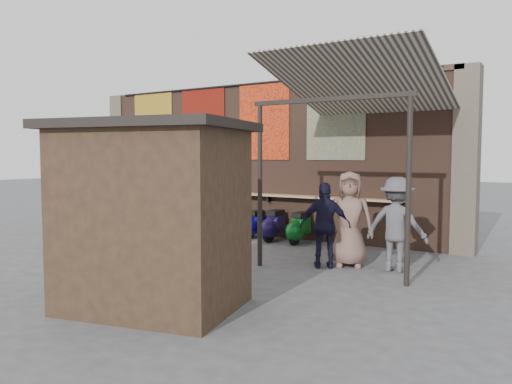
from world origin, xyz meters
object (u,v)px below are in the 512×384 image
at_px(shopper_tan, 349,219).
at_px(shopper_grey, 396,224).
at_px(scooter_stool_3, 216,220).
at_px(market_stall, 153,220).
at_px(scooter_stool_5, 254,225).
at_px(shopper_navy, 325,225).
at_px(shelf_box, 219,187).
at_px(scooter_stool_0, 163,216).
at_px(scooter_stool_1, 178,219).
at_px(scooter_stool_7, 299,228).
at_px(scooter_stool_4, 235,223).
at_px(diner_right, 155,199).
at_px(scooter_stool_2, 196,220).
at_px(diner_left, 182,204).
at_px(scooter_stool_6, 274,226).

bearing_deg(shopper_tan, shopper_grey, -17.07).
relative_size(scooter_stool_3, market_stall, 0.32).
bearing_deg(scooter_stool_5, shopper_navy, -36.20).
bearing_deg(shopper_navy, shopper_tan, -159.98).
bearing_deg(shelf_box, shopper_navy, -29.59).
xyz_separation_m(scooter_stool_0, market_stall, (5.08, -5.65, 0.86)).
bearing_deg(scooter_stool_3, scooter_stool_0, -179.97).
bearing_deg(scooter_stool_1, shopper_tan, -16.50).
distance_m(shelf_box, scooter_stool_7, 2.80).
xyz_separation_m(scooter_stool_1, shopper_grey, (6.64, -1.64, 0.53)).
distance_m(scooter_stool_4, scooter_stool_7, 1.90).
distance_m(scooter_stool_0, diner_right, 0.57).
distance_m(scooter_stool_3, shopper_grey, 5.66).
bearing_deg(scooter_stool_4, scooter_stool_2, 179.68).
bearing_deg(scooter_stool_0, shopper_tan, -15.44).
distance_m(scooter_stool_2, market_stall, 6.86).
height_order(shopper_grey, market_stall, market_stall).
height_order(scooter_stool_3, diner_left, diner_left).
relative_size(scooter_stool_0, scooter_stool_5, 1.04).
bearing_deg(diner_right, scooter_stool_3, -7.80).
bearing_deg(scooter_stool_6, shopper_navy, -41.76).
height_order(scooter_stool_1, scooter_stool_6, scooter_stool_6).
bearing_deg(scooter_stool_4, scooter_stool_1, -179.33).
relative_size(diner_left, shopper_tan, 0.85).
height_order(shelf_box, diner_right, diner_right).
relative_size(scooter_stool_4, shopper_navy, 0.48).
distance_m(scooter_stool_3, shopper_tan, 4.86).
xyz_separation_m(scooter_stool_4, scooter_stool_6, (1.19, -0.02, 0.01)).
height_order(scooter_stool_1, scooter_stool_4, scooter_stool_4).
xyz_separation_m(scooter_stool_2, diner_right, (-1.56, 0.01, 0.50)).
xyz_separation_m(shopper_navy, market_stall, (-0.98, -3.51, 0.42)).
bearing_deg(shopper_tan, scooter_stool_5, 129.95).
distance_m(scooter_stool_2, shopper_grey, 6.26).
bearing_deg(shopper_navy, scooter_stool_0, -48.13).
xyz_separation_m(scooter_stool_1, shopper_tan, (5.76, -1.71, 0.57)).
bearing_deg(shelf_box, scooter_stool_1, -164.07).
relative_size(scooter_stool_2, shopper_navy, 0.46).
xyz_separation_m(diner_left, shopper_navy, (5.33, -2.12, 0.04)).
bearing_deg(diner_left, market_stall, -29.98).
distance_m(scooter_stool_5, shopper_navy, 3.68).
relative_size(shelf_box, shopper_navy, 0.37).
relative_size(scooter_stool_7, market_stall, 0.32).
xyz_separation_m(shelf_box, scooter_stool_6, (1.93, -0.34, -0.88)).
distance_m(scooter_stool_4, market_stall, 6.22).
height_order(shelf_box, scooter_stool_1, shelf_box).
relative_size(scooter_stool_1, shopper_grey, 0.41).
distance_m(shelf_box, scooter_stool_1, 1.54).
distance_m(scooter_stool_3, diner_left, 1.22).
relative_size(diner_right, shopper_tan, 0.94).
relative_size(scooter_stool_1, market_stall, 0.29).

